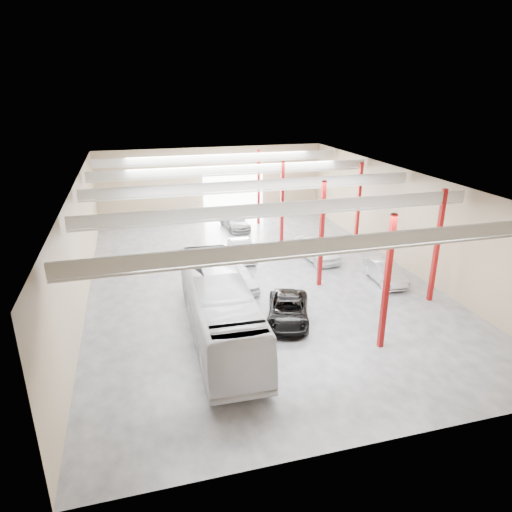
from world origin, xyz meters
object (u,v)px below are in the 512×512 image
car_right_near (385,272)px  car_right_far (317,249)px  coach_bus (219,307)px  car_row_b (242,250)px  car_row_a (239,277)px  car_row_c (235,221)px  black_sedan (288,310)px

car_right_near → car_right_far: car_right_far is taller
coach_bus → car_row_b: size_ratio=2.85×
car_right_near → car_right_far: 5.89m
coach_bus → car_right_near: size_ratio=2.85×
car_right_near → car_right_far: size_ratio=0.89×
coach_bus → car_right_far: size_ratio=2.52×
car_right_near → car_row_a: bearing=173.3°
car_row_a → car_right_near: car_row_a is taller
coach_bus → car_row_b: (3.88, 10.93, -1.00)m
car_row_a → car_row_c: size_ratio=0.90×
car_row_b → car_row_c: bearing=82.1°
black_sedan → car_row_b: size_ratio=1.14×
coach_bus → black_sedan: 4.18m
car_row_c → car_right_far: car_right_far is taller
car_right_near → black_sedan: bearing=-153.4°
coach_bus → black_sedan: size_ratio=2.49×
car_right_near → car_row_c: bearing=118.8°
coach_bus → car_right_near: (12.14, 4.05, -0.99)m
car_row_c → car_right_near: bearing=-70.7°
car_row_a → black_sedan: bearing=-78.3°
car_right_far → car_right_near: bearing=-67.8°
coach_bus → black_sedan: (4.02, 0.53, -1.02)m
black_sedan → car_right_near: size_ratio=1.14×
car_row_a → car_row_b: bearing=69.3°
black_sedan → car_row_c: (1.09, 18.21, -0.00)m
coach_bus → car_right_far: 13.20m
black_sedan → car_right_near: car_right_near is taller
coach_bus → car_row_b: bearing=71.9°
coach_bus → car_right_far: bearing=46.1°
car_row_b → car_right_near: 10.75m
car_row_b → car_row_a: bearing=-104.4°
car_row_c → car_row_b: bearing=-105.2°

